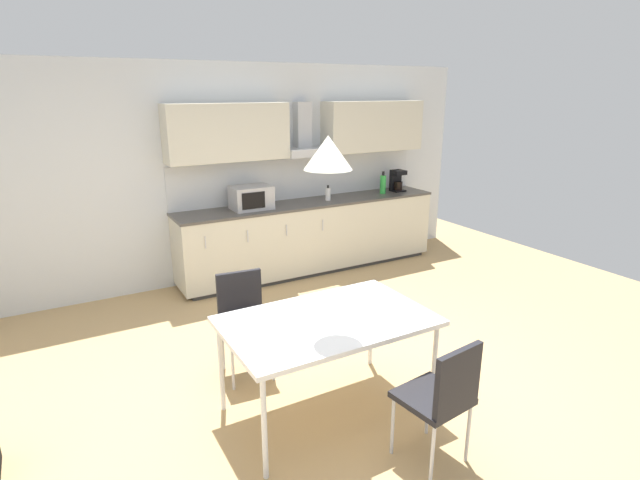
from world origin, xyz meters
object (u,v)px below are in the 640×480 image
(dining_table, at_px, (327,325))
(chair_far_left, at_px, (243,313))
(microwave, at_px, (251,198))
(bottle_white, at_px, (328,194))
(chair_near_right, at_px, (443,392))
(pendant_lamp, at_px, (328,153))
(coffee_maker, at_px, (397,181))
(bottle_green, at_px, (383,184))

(dining_table, xyz_separation_m, chair_far_left, (-0.32, 0.84, -0.18))
(microwave, height_order, bottle_white, microwave)
(bottle_white, distance_m, chair_near_right, 3.83)
(chair_near_right, bearing_deg, microwave, 86.60)
(dining_table, height_order, pendant_lamp, pendant_lamp)
(microwave, bearing_deg, bottle_white, -1.85)
(coffee_maker, distance_m, dining_table, 3.97)
(microwave, distance_m, pendant_lamp, 2.96)
(bottle_green, height_order, chair_near_right, bottle_green)
(bottle_white, relative_size, chair_near_right, 0.23)
(bottle_green, bearing_deg, chair_near_right, -121.13)
(chair_far_left, distance_m, pendant_lamp, 1.67)
(bottle_white, bearing_deg, microwave, 178.15)
(microwave, height_order, coffee_maker, coffee_maker)
(coffee_maker, distance_m, bottle_white, 1.18)
(chair_far_left, bearing_deg, pendant_lamp, -69.00)
(bottle_green, xyz_separation_m, chair_far_left, (-2.83, -1.91, -0.53))
(chair_near_right, bearing_deg, coffee_maker, 56.05)
(bottle_green, distance_m, pendant_lamp, 3.83)
(chair_near_right, distance_m, pendant_lamp, 1.67)
(coffee_maker, xyz_separation_m, dining_table, (-2.79, -2.80, -0.37))
(bottle_green, relative_size, chair_near_right, 0.35)
(microwave, distance_m, chair_near_right, 3.66)
(pendant_lamp, bearing_deg, bottle_green, 47.64)
(chair_near_right, xyz_separation_m, pendant_lamp, (-0.34, 0.84, 1.40))
(chair_near_right, xyz_separation_m, chair_far_left, (-0.66, 1.68, 0.00))
(chair_far_left, relative_size, pendant_lamp, 2.72)
(microwave, height_order, chair_near_right, microwave)
(chair_far_left, bearing_deg, microwave, 65.59)
(bottle_white, height_order, chair_far_left, bottle_white)
(coffee_maker, bearing_deg, bottle_green, -170.36)
(dining_table, xyz_separation_m, pendant_lamp, (-0.00, 0.00, 1.22))
(bottle_green, relative_size, bottle_white, 1.54)
(bottle_white, bearing_deg, coffee_maker, 2.95)
(dining_table, relative_size, pendant_lamp, 4.59)
(dining_table, bearing_deg, chair_near_right, -67.94)
(bottle_white, relative_size, chair_far_left, 0.23)
(chair_near_right, bearing_deg, bottle_white, 70.41)
(coffee_maker, height_order, bottle_white, coffee_maker)
(coffee_maker, xyz_separation_m, pendant_lamp, (-2.79, -2.80, 0.86))
(chair_near_right, relative_size, pendant_lamp, 2.72)
(dining_table, xyz_separation_m, chair_near_right, (0.34, -0.84, -0.18))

